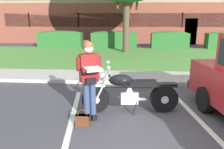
{
  "coord_description": "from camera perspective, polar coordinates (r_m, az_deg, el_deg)",
  "views": [
    {
      "loc": [
        -0.42,
        -3.87,
        2.17
      ],
      "look_at": [
        -0.79,
        1.26,
        0.85
      ],
      "focal_mm": 35.8,
      "sensor_mm": 36.0,
      "label": 1
    }
  ],
  "objects": [
    {
      "name": "concrete_walk",
      "position": [
        8.34,
        6.87,
        -0.52
      ],
      "size": [
        60.0,
        1.5,
        0.08
      ],
      "primitive_type": "cube",
      "color": "#B7B2A8",
      "rests_on": "ground"
    },
    {
      "name": "rider_person",
      "position": [
        4.69,
        -5.83,
        -0.07
      ],
      "size": [
        0.58,
        0.66,
        1.7
      ],
      "color": "black",
      "rests_on": "ground"
    },
    {
      "name": "handbag",
      "position": [
        4.7,
        -7.57,
        -11.28
      ],
      "size": [
        0.28,
        0.13,
        0.36
      ],
      "color": "#562D19",
      "rests_on": "ground"
    },
    {
      "name": "ground_plane",
      "position": [
        4.46,
        9.34,
        -14.96
      ],
      "size": [
        140.0,
        140.0,
        0.0
      ],
      "primitive_type": "plane",
      "color": "#424247"
    },
    {
      "name": "hedge_center_left",
      "position": [
        16.26,
        0.52,
        9.02
      ],
      "size": [
        3.25,
        0.9,
        1.24
      ],
      "color": "#286028",
      "rests_on": "ground"
    },
    {
      "name": "brick_building",
      "position": [
        23.07,
        4.44,
        13.63
      ],
      "size": [
        25.23,
        8.5,
        3.76
      ],
      "color": "brown",
      "rests_on": "ground"
    },
    {
      "name": "hedge_center_right",
      "position": [
        16.5,
        14.5,
        8.65
      ],
      "size": [
        2.59,
        0.9,
        1.24
      ],
      "color": "#286028",
      "rests_on": "ground"
    },
    {
      "name": "stall_stripe_1",
      "position": [
        4.9,
        23.87,
        -13.21
      ],
      "size": [
        0.71,
        4.38,
        0.01
      ],
      "primitive_type": "cube",
      "rotation": [
        0.0,
        0.0,
        0.13
      ],
      "color": "silver",
      "rests_on": "ground"
    },
    {
      "name": "curb_strip",
      "position": [
        7.52,
        7.17,
        -2.03
      ],
      "size": [
        60.0,
        0.2,
        0.12
      ],
      "primitive_type": "cube",
      "color": "#B7B2A8",
      "rests_on": "ground"
    },
    {
      "name": "stall_stripe_0",
      "position": [
        4.75,
        -10.65,
        -13.0
      ],
      "size": [
        0.71,
        4.38,
        0.01
      ],
      "primitive_type": "cube",
      "rotation": [
        0.0,
        0.0,
        0.13
      ],
      "color": "silver",
      "rests_on": "ground"
    },
    {
      "name": "motorcycle",
      "position": [
        5.23,
        5.63,
        -4.53
      ],
      "size": [
        2.24,
        0.82,
        1.18
      ],
      "color": "black",
      "rests_on": "ground"
    },
    {
      "name": "grass_lawn",
      "position": [
        12.63,
        5.98,
        4.55
      ],
      "size": [
        60.0,
        7.27,
        0.06
      ],
      "primitive_type": "cube",
      "color": "#518E3D",
      "rests_on": "ground"
    },
    {
      "name": "hedge_left",
      "position": [
        16.97,
        -13.07,
        8.88
      ],
      "size": [
        3.21,
        0.9,
        1.24
      ],
      "color": "#286028",
      "rests_on": "ground"
    }
  ]
}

